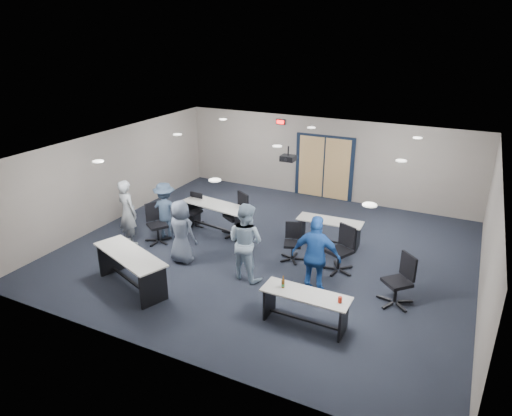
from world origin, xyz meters
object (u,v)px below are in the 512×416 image
at_px(person_gray, 128,212).
at_px(chair_back_a, 193,210).
at_px(chair_loose_left, 157,224).
at_px(person_navy, 316,256).
at_px(table_back_left, 216,213).
at_px(chair_loose_right, 397,280).
at_px(table_front_left, 131,264).
at_px(person_lightblue, 246,241).
at_px(table_back_right, 329,228).
at_px(chair_back_c, 293,243).
at_px(chair_back_b, 235,215).
at_px(table_front_right, 305,303).
at_px(person_back, 165,210).
at_px(chair_back_d, 339,250).
at_px(person_plaid, 181,232).

bearing_deg(person_gray, chair_back_a, -101.61).
relative_size(chair_loose_left, person_navy, 0.58).
relative_size(table_back_left, chair_loose_right, 1.89).
relative_size(table_front_left, person_lightblue, 1.19).
distance_m(chair_loose_right, person_lightblue, 3.36).
bearing_deg(table_back_right, chair_back_c, -115.73).
height_order(chair_back_c, person_navy, person_navy).
bearing_deg(chair_back_a, person_lightblue, -31.02).
distance_m(chair_loose_left, person_navy, 4.70).
xyz_separation_m(chair_back_b, person_lightblue, (1.32, -1.93, 0.31)).
bearing_deg(table_back_left, table_front_right, -30.18).
bearing_deg(person_gray, person_back, -114.16).
distance_m(table_back_left, person_lightblue, 2.73).
xyz_separation_m(person_navy, person_back, (-4.64, 0.96, -0.13)).
distance_m(chair_back_d, chair_loose_right, 1.69).
bearing_deg(chair_back_d, chair_back_c, -155.33).
distance_m(chair_back_a, person_lightblue, 3.35).
bearing_deg(chair_back_c, person_navy, -69.64).
height_order(chair_loose_left, person_gray, person_gray).
distance_m(chair_loose_left, person_plaid, 1.38).
bearing_deg(person_back, person_gray, 24.49).
bearing_deg(chair_back_d, person_plaid, -135.21).
height_order(table_back_right, chair_back_a, chair_back_a).
bearing_deg(table_front_right, table_back_right, 101.03).
bearing_deg(person_gray, person_navy, -166.01).
height_order(chair_back_d, person_lightblue, person_lightblue).
bearing_deg(table_back_left, chair_back_b, 10.97).
height_order(table_back_left, person_back, person_back).
distance_m(table_back_left, person_navy, 4.07).
distance_m(table_back_right, chair_back_a, 3.96).
height_order(table_front_left, chair_back_c, chair_back_c).
bearing_deg(chair_loose_right, chair_back_a, -149.78).
height_order(table_back_right, chair_back_c, chair_back_c).
bearing_deg(person_gray, chair_loose_left, -132.12).
relative_size(chair_back_c, chair_back_d, 0.85).
xyz_separation_m(chair_loose_right, person_plaid, (-5.08, -0.40, 0.24)).
bearing_deg(chair_back_b, table_back_right, 44.32).
height_order(chair_back_b, person_lightblue, person_lightblue).
bearing_deg(table_back_left, person_gray, -126.76).
bearing_deg(table_front_left, person_plaid, 99.18).
bearing_deg(chair_back_d, table_front_left, -118.91).
xyz_separation_m(table_front_left, table_front_right, (3.93, 0.41, -0.09)).
height_order(chair_loose_right, person_back, person_back).
distance_m(table_back_left, chair_back_c, 2.65).
bearing_deg(chair_loose_left, person_back, 31.40).
bearing_deg(chair_back_b, chair_loose_left, -109.98).
distance_m(chair_back_b, chair_back_c, 2.09).
xyz_separation_m(table_back_right, chair_loose_right, (2.12, -2.11, 0.08)).
relative_size(table_front_left, person_navy, 1.19).
height_order(chair_back_a, person_gray, person_gray).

